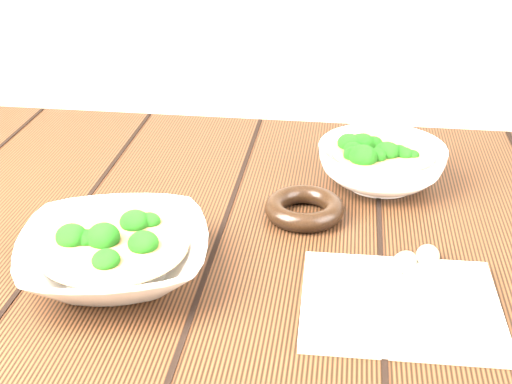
{
  "coord_description": "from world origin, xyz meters",
  "views": [
    {
      "loc": [
        0.13,
        -0.76,
        1.21
      ],
      "look_at": [
        0.02,
        0.03,
        0.8
      ],
      "focal_mm": 50.0,
      "sensor_mm": 36.0,
      "label": 1
    }
  ],
  "objects_px": {
    "soup_bowl_back": "(381,163)",
    "trivet": "(304,208)",
    "table": "(237,312)",
    "soup_bowl_front": "(115,254)",
    "napkin": "(400,304)"
  },
  "relations": [
    {
      "from": "table",
      "to": "trivet",
      "type": "distance_m",
      "value": 0.17
    },
    {
      "from": "table",
      "to": "trivet",
      "type": "xyz_separation_m",
      "value": [
        0.08,
        0.06,
        0.13
      ]
    },
    {
      "from": "soup_bowl_back",
      "to": "napkin",
      "type": "xyz_separation_m",
      "value": [
        0.02,
        -0.3,
        -0.03
      ]
    },
    {
      "from": "soup_bowl_front",
      "to": "soup_bowl_back",
      "type": "bearing_deg",
      "value": 42.74
    },
    {
      "from": "soup_bowl_front",
      "to": "trivet",
      "type": "distance_m",
      "value": 0.26
    },
    {
      "from": "table",
      "to": "soup_bowl_front",
      "type": "distance_m",
      "value": 0.22
    },
    {
      "from": "soup_bowl_front",
      "to": "trivet",
      "type": "xyz_separation_m",
      "value": [
        0.2,
        0.17,
        -0.02
      ]
    },
    {
      "from": "soup_bowl_front",
      "to": "napkin",
      "type": "bearing_deg",
      "value": -3.85
    },
    {
      "from": "trivet",
      "to": "table",
      "type": "bearing_deg",
      "value": -144.07
    },
    {
      "from": "soup_bowl_back",
      "to": "table",
      "type": "bearing_deg",
      "value": -136.29
    },
    {
      "from": "table",
      "to": "trivet",
      "type": "bearing_deg",
      "value": 35.93
    },
    {
      "from": "soup_bowl_front",
      "to": "trivet",
      "type": "height_order",
      "value": "soup_bowl_front"
    },
    {
      "from": "soup_bowl_front",
      "to": "soup_bowl_back",
      "type": "relative_size",
      "value": 1.09
    },
    {
      "from": "table",
      "to": "trivet",
      "type": "height_order",
      "value": "trivet"
    },
    {
      "from": "soup_bowl_back",
      "to": "trivet",
      "type": "distance_m",
      "value": 0.15
    }
  ]
}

